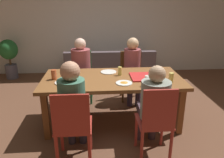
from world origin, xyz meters
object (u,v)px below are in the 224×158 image
object	(u,v)px
dining_table	(112,83)
plate_2	(64,82)
chair_3	(131,72)
drinking_glass_2	(54,75)
person_1	(81,66)
drinking_glass_3	(171,78)
chair_1	(82,74)
couch	(110,67)
chair_0	(73,126)
potted_plant	(9,55)
person_0	(73,103)
drinking_glass_1	(148,81)
person_3	(133,65)
drinking_glass_0	(120,71)
pizza_box_0	(144,77)
chair_2	(156,121)
plate_0	(109,72)
person_2	(154,102)
plate_1	(124,83)

from	to	relation	value
dining_table	plate_2	size ratio (longest dim) A/B	8.37
chair_3	drinking_glass_2	bearing A→B (deg)	-144.00
person_1	drinking_glass_3	bearing A→B (deg)	-38.37
chair_1	couch	size ratio (longest dim) A/B	0.44
chair_0	drinking_glass_3	world-z (taller)	chair_0
drinking_glass_3	potted_plant	size ratio (longest dim) A/B	0.15
chair_0	person_0	xyz separation A→B (m)	(-0.00, 0.16, 0.21)
dining_table	drinking_glass_1	bearing A→B (deg)	-39.02
person_3	chair_0	bearing A→B (deg)	-118.68
person_0	drinking_glass_1	xyz separation A→B (m)	(0.98, 0.44, 0.09)
drinking_glass_2	drinking_glass_0	bearing A→B (deg)	6.95
chair_1	drinking_glass_1	xyz separation A→B (m)	(0.98, -1.30, 0.30)
pizza_box_0	person_1	bearing A→B (deg)	141.27
chair_2	drinking_glass_0	size ratio (longest dim) A/B	7.21
pizza_box_0	plate_0	distance (m)	0.61
person_1	chair_3	bearing A→B (deg)	9.18
chair_1	potted_plant	bearing A→B (deg)	142.91
chair_2	drinking_glass_3	bearing A→B (deg)	60.82
dining_table	chair_3	bearing A→B (deg)	64.97
dining_table	chair_1	world-z (taller)	chair_1
chair_3	couch	world-z (taller)	chair_3
person_0	potted_plant	xyz separation A→B (m)	(-1.86, 3.14, -0.13)
chair_1	drinking_glass_3	world-z (taller)	chair_1
person_2	drinking_glass_0	size ratio (longest dim) A/B	8.74
person_3	plate_1	world-z (taller)	person_3
person_2	drinking_glass_1	xyz separation A→B (m)	(0.01, 0.42, 0.13)
drinking_glass_0	chair_0	bearing A→B (deg)	-121.12
person_2	drinking_glass_1	world-z (taller)	person_2
person_0	drinking_glass_1	size ratio (longest dim) A/B	8.84
couch	pizza_box_0	bearing A→B (deg)	-79.71
dining_table	chair_3	world-z (taller)	chair_3
dining_table	drinking_glass_0	bearing A→B (deg)	41.66
chair_0	drinking_glass_2	bearing A→B (deg)	109.97
person_1	person_2	distance (m)	1.85
potted_plant	plate_0	bearing A→B (deg)	-41.37
drinking_glass_0	plate_1	bearing A→B (deg)	-86.97
person_3	plate_0	size ratio (longest dim) A/B	4.77
drinking_glass_2	chair_0	bearing A→B (deg)	-70.03
chair_1	person_0	bearing A→B (deg)	-90.00
plate_0	chair_3	bearing A→B (deg)	54.21
drinking_glass_1	couch	size ratio (longest dim) A/B	0.07
plate_1	chair_1	bearing A→B (deg)	119.50
person_1	person_3	bearing A→B (deg)	0.70
pizza_box_0	dining_table	bearing A→B (deg)	177.37
chair_2	person_3	bearing A→B (deg)	90.00
chair_3	potted_plant	xyz separation A→B (m)	(-2.83, 1.39, 0.08)
person_0	plate_0	size ratio (longest dim) A/B	4.90
chair_1	plate_1	world-z (taller)	chair_1
plate_0	couch	size ratio (longest dim) A/B	0.12
chair_0	drinking_glass_1	world-z (taller)	chair_0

